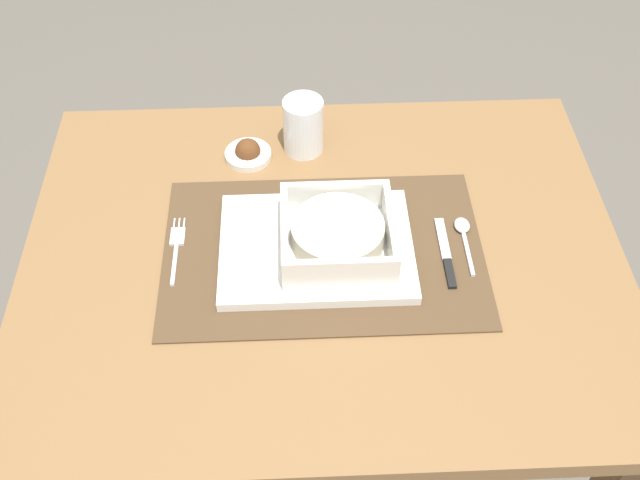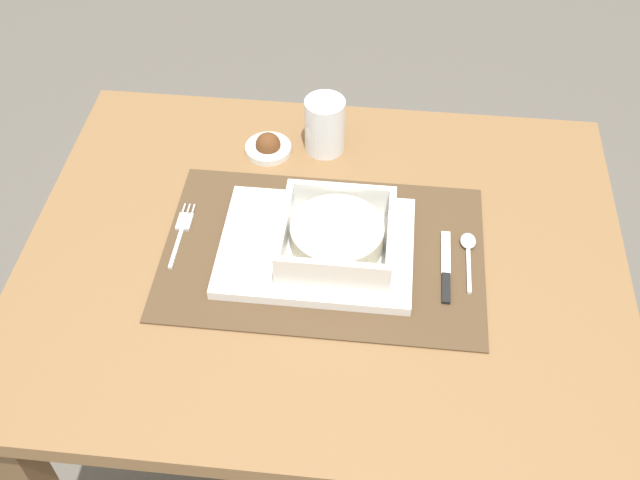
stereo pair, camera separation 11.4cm
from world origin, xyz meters
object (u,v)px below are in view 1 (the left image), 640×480
Objects in this scene: porridge_bowl at (338,236)px; spoon at (463,231)px; dining_table at (323,298)px; fork at (177,245)px; drinking_glass at (303,128)px; condiment_saucer at (248,153)px; butter_knife at (446,257)px.

porridge_bowl reaches higher than spoon.
porridge_bowl is (0.02, -0.01, 0.16)m from dining_table.
fork is (-0.22, 0.02, 0.12)m from dining_table.
fork is 1.37× the size of drinking_glass.
dining_table is 6.75× the size of fork.
dining_table is 0.25m from spoon.
spoon is at bearing -30.09° from condiment_saucer.
butter_knife is 0.39m from condiment_saucer.
porridge_bowl is at bearing -10.76° from fork.
butter_knife is (0.16, -0.01, -0.04)m from porridge_bowl.
fork is (-0.24, 0.03, -0.04)m from porridge_bowl.
drinking_glass is at bearing 12.16° from condiment_saucer.
drinking_glass is (0.20, 0.22, 0.04)m from fork.
fork is 0.23m from condiment_saucer.
spoon is 0.32m from drinking_glass.
spoon reaches higher than fork.
spoon is at bearing 60.11° from butter_knife.
fork is at bearing 173.52° from porridge_bowl.
porridge_bowl reaches higher than fork.
dining_table is 9.28× the size of drinking_glass.
porridge_bowl reaches higher than dining_table.
porridge_bowl is 2.09× the size of condiment_saucer.
dining_table is 11.59× the size of condiment_saucer.
condiment_saucer is at bearing 145.70° from butter_knife.
spoon is 1.18× the size of drinking_glass.
drinking_glass is (-0.04, 0.25, 0.00)m from porridge_bowl.
dining_table is 0.16m from porridge_bowl.
condiment_saucer is (0.10, 0.20, 0.01)m from fork.
fork is at bearing 178.77° from butter_knife.
butter_knife reaches higher than dining_table.
butter_knife is 1.77× the size of condiment_saucer.
butter_knife is (0.41, -0.04, 0.00)m from fork.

